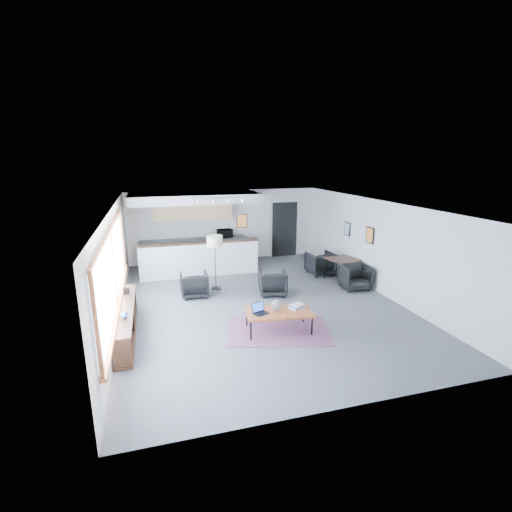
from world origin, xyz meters
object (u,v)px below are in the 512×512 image
object	(u,v)px
floor_lamp	(215,243)
microwave	(225,232)
book_stack	(297,306)
dining_chair_near	(355,278)
dining_table	(343,261)
coffee_table	(279,313)
dining_chair_far	(320,264)
ceramic_pot	(277,305)
laptop	(259,310)
armchair_left	(194,283)
armchair_right	(273,281)

from	to	relation	value
floor_lamp	microwave	world-z (taller)	floor_lamp
microwave	book_stack	bearing A→B (deg)	-90.76
dining_chair_near	microwave	world-z (taller)	microwave
book_stack	dining_table	size ratio (longest dim) A/B	0.40
dining_chair_near	microwave	xyz separation A→B (m)	(-3.10, 3.88, 0.77)
book_stack	coffee_table	bearing A→B (deg)	-175.29
coffee_table	dining_table	distance (m)	4.14
floor_lamp	dining_chair_far	world-z (taller)	floor_lamp
ceramic_pot	book_stack	size ratio (longest dim) A/B	0.60
laptop	floor_lamp	bearing A→B (deg)	77.30
floor_lamp	microwave	xyz separation A→B (m)	(0.84, 2.78, -0.28)
book_stack	armchair_left	distance (m)	3.29
coffee_table	dining_chair_near	distance (m)	3.66
laptop	armchair_left	world-z (taller)	armchair_left
ceramic_pot	armchair_right	bearing A→B (deg)	73.63
book_stack	microwave	size ratio (longest dim) A/B	0.77
coffee_table	dining_table	bearing A→B (deg)	49.07
ceramic_pot	microwave	distance (m)	5.84
ceramic_pot	microwave	bearing A→B (deg)	89.90
laptop	ceramic_pot	xyz separation A→B (m)	(0.40, 0.03, 0.06)
dining_chair_near	dining_chair_far	distance (m)	1.59
armchair_right	microwave	size ratio (longest dim) A/B	1.45
armchair_right	microwave	distance (m)	3.79
dining_chair_near	floor_lamp	bearing A→B (deg)	168.88
floor_lamp	dining_table	bearing A→B (deg)	-4.69
coffee_table	armchair_right	size ratio (longest dim) A/B	2.01
ceramic_pot	floor_lamp	size ratio (longest dim) A/B	0.15
laptop	dining_table	xyz separation A→B (m)	(3.51, 2.75, 0.11)
microwave	armchair_left	bearing A→B (deg)	-120.63
book_stack	dining_chair_far	size ratio (longest dim) A/B	0.57
coffee_table	laptop	distance (m)	0.45
armchair_right	coffee_table	bearing A→B (deg)	86.05
dining_chair_near	microwave	size ratio (longest dim) A/B	1.29
dining_table	dining_chair_far	xyz separation A→B (m)	(-0.38, 0.76, -0.29)
book_stack	armchair_right	world-z (taller)	armchair_right
armchair_right	microwave	world-z (taller)	microwave
ceramic_pot	armchair_left	distance (m)	3.02
coffee_table	ceramic_pot	bearing A→B (deg)	132.74
book_stack	microwave	distance (m)	5.88
dining_chair_near	microwave	bearing A→B (deg)	133.10
ceramic_pot	armchair_left	world-z (taller)	armchair_left
ceramic_pot	book_stack	distance (m)	0.49
ceramic_pot	dining_chair_far	size ratio (longest dim) A/B	0.34
armchair_left	microwave	distance (m)	3.62
laptop	ceramic_pot	world-z (taller)	ceramic_pot
book_stack	dining_chair_far	distance (m)	4.15
armchair_right	floor_lamp	distance (m)	1.98
armchair_right	dining_chair_near	world-z (taller)	armchair_right
armchair_right	dining_chair_near	distance (m)	2.48
coffee_table	armchair_right	xyz separation A→B (m)	(0.60, 2.20, -0.06)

